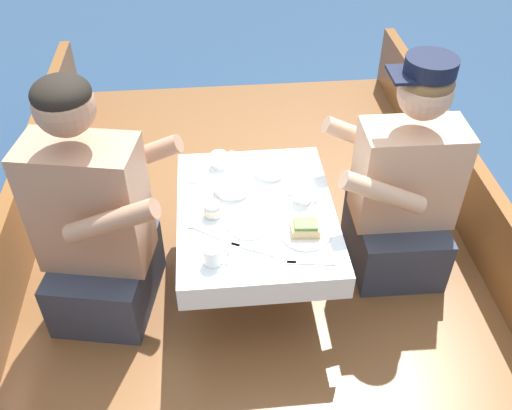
% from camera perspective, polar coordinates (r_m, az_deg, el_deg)
% --- Properties ---
extents(ground_plane, '(60.00, 60.00, 0.00)m').
position_cam_1_polar(ground_plane, '(2.71, 0.18, -13.72)').
color(ground_plane, navy).
extents(boat_deck, '(2.08, 3.59, 0.35)m').
position_cam_1_polar(boat_deck, '(2.57, 0.19, -11.43)').
color(boat_deck, brown).
rests_on(boat_deck, ground_plane).
extents(gunwale_port, '(0.06, 3.59, 0.35)m').
position_cam_1_polar(gunwale_port, '(2.45, -24.19, -7.10)').
color(gunwale_port, brown).
rests_on(gunwale_port, boat_deck).
extents(gunwale_starboard, '(0.06, 3.59, 0.35)m').
position_cam_1_polar(gunwale_starboard, '(2.57, 23.22, -4.02)').
color(gunwale_starboard, brown).
rests_on(gunwale_starboard, boat_deck).
extents(cockpit_table, '(0.61, 0.78, 0.40)m').
position_cam_1_polar(cockpit_table, '(2.24, -0.00, -1.23)').
color(cockpit_table, '#B2B2B7').
rests_on(cockpit_table, boat_deck).
extents(person_port, '(0.58, 0.53, 1.02)m').
position_cam_1_polar(person_port, '(2.20, -15.76, -2.06)').
color(person_port, '#333847').
rests_on(person_port, boat_deck).
extents(person_starboard, '(0.53, 0.45, 0.97)m').
position_cam_1_polar(person_starboard, '(2.39, 14.44, 1.33)').
color(person_starboard, '#333847').
rests_on(person_starboard, boat_deck).
extents(plate_sandwich, '(0.19, 0.19, 0.01)m').
position_cam_1_polar(plate_sandwich, '(2.11, 4.94, -2.82)').
color(plate_sandwich, white).
rests_on(plate_sandwich, cockpit_table).
extents(plate_bread, '(0.16, 0.16, 0.01)m').
position_cam_1_polar(plate_bread, '(2.13, -0.78, -2.06)').
color(plate_bread, white).
rests_on(plate_bread, cockpit_table).
extents(sandwich, '(0.11, 0.09, 0.05)m').
position_cam_1_polar(sandwich, '(2.09, 4.98, -2.28)').
color(sandwich, tan).
rests_on(sandwich, plate_sandwich).
extents(bowl_port_near, '(0.14, 0.14, 0.04)m').
position_cam_1_polar(bowl_port_near, '(2.28, -2.41, 1.91)').
color(bowl_port_near, white).
rests_on(bowl_port_near, cockpit_table).
extents(bowl_starboard_near, '(0.12, 0.12, 0.04)m').
position_cam_1_polar(bowl_starboard_near, '(2.37, 1.41, 3.64)').
color(bowl_starboard_near, white).
rests_on(bowl_starboard_near, cockpit_table).
extents(coffee_cup_port, '(0.10, 0.07, 0.07)m').
position_cam_1_polar(coffee_cup_port, '(2.23, 4.76, 1.16)').
color(coffee_cup_port, white).
rests_on(coffee_cup_port, cockpit_table).
extents(coffee_cup_starboard, '(0.09, 0.06, 0.07)m').
position_cam_1_polar(coffee_cup_starboard, '(1.98, -4.36, -5.00)').
color(coffee_cup_starboard, white).
rests_on(coffee_cup_starboard, cockpit_table).
extents(coffee_cup_center, '(0.10, 0.07, 0.06)m').
position_cam_1_polar(coffee_cup_center, '(2.42, -3.68, 4.58)').
color(coffee_cup_center, white).
rests_on(coffee_cup_center, cockpit_table).
extents(tin_can, '(0.07, 0.07, 0.05)m').
position_cam_1_polar(tin_can, '(2.17, -4.37, -0.49)').
color(tin_can, silver).
rests_on(tin_can, cockpit_table).
extents(utensil_spoon_port, '(0.15, 0.11, 0.01)m').
position_cam_1_polar(utensil_spoon_port, '(2.12, -5.51, -2.52)').
color(utensil_spoon_port, silver).
rests_on(utensil_spoon_port, cockpit_table).
extents(utensil_spoon_center, '(0.11, 0.15, 0.01)m').
position_cam_1_polar(utensil_spoon_center, '(2.47, -1.80, 4.82)').
color(utensil_spoon_center, silver).
rests_on(utensil_spoon_center, cockpit_table).
extents(utensil_knife_port, '(0.17, 0.03, 0.00)m').
position_cam_1_polar(utensil_knife_port, '(2.34, -4.84, 2.22)').
color(utensil_knife_port, silver).
rests_on(utensil_knife_port, cockpit_table).
extents(utensil_fork_port, '(0.17, 0.04, 0.00)m').
position_cam_1_polar(utensil_fork_port, '(2.00, 5.01, -5.79)').
color(utensil_fork_port, silver).
rests_on(utensil_fork_port, cockpit_table).
extents(utensil_spoon_starboard, '(0.12, 0.14, 0.01)m').
position_cam_1_polar(utensil_spoon_starboard, '(2.25, 2.68, 0.56)').
color(utensil_spoon_starboard, silver).
rests_on(utensil_spoon_starboard, cockpit_table).
extents(utensil_fork_starboard, '(0.16, 0.09, 0.00)m').
position_cam_1_polar(utensil_fork_starboard, '(2.05, -0.76, -4.37)').
color(utensil_fork_starboard, silver).
rests_on(utensil_fork_starboard, cockpit_table).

